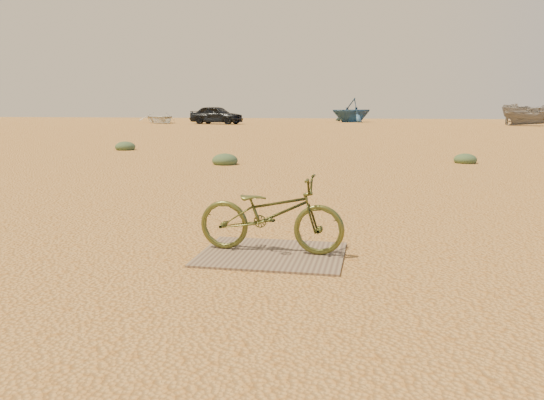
% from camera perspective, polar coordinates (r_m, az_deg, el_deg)
% --- Properties ---
extents(ground, '(120.00, 120.00, 0.00)m').
position_cam_1_polar(ground, '(5.61, -0.91, -5.00)').
color(ground, tan).
rests_on(ground, ground).
extents(plywood_board, '(1.41, 1.12, 0.02)m').
position_cam_1_polar(plywood_board, '(5.27, 0.00, -5.85)').
color(plywood_board, '#7B6950').
rests_on(plywood_board, ground).
extents(bicycle, '(1.48, 0.57, 0.77)m').
position_cam_1_polar(bicycle, '(5.25, -0.13, -1.47)').
color(bicycle, '#4A5022').
rests_on(bicycle, plywood_board).
extents(car, '(4.67, 2.57, 1.50)m').
position_cam_1_polar(car, '(44.71, -5.99, 9.10)').
color(car, black).
rests_on(car, ground).
extents(boat_near_left, '(5.17, 5.57, 0.94)m').
position_cam_1_polar(boat_near_left, '(47.81, -12.00, 8.65)').
color(boat_near_left, silver).
rests_on(boat_near_left, ground).
extents(boat_far_left, '(5.61, 5.54, 2.24)m').
position_cam_1_polar(boat_far_left, '(50.44, 8.55, 9.56)').
color(boat_far_left, '#2E577E').
rests_on(boat_far_left, ground).
extents(boat_mid_right, '(4.84, 2.71, 1.77)m').
position_cam_1_polar(boat_mid_right, '(44.70, 26.40, 8.29)').
color(boat_mid_right, slate).
rests_on(boat_mid_right, ground).
extents(kale_a, '(0.65, 0.65, 0.36)m').
position_cam_1_polar(kale_a, '(13.54, -5.08, 3.84)').
color(kale_a, '#4D6140').
rests_on(kale_a, ground).
extents(kale_b, '(0.58, 0.58, 0.32)m').
position_cam_1_polar(kale_b, '(14.69, 20.05, 3.76)').
color(kale_b, '#4D6140').
rests_on(kale_b, ground).
extents(kale_c, '(0.67, 0.67, 0.37)m').
position_cam_1_polar(kale_c, '(18.65, -15.49, 5.21)').
color(kale_c, '#4D6140').
rests_on(kale_c, ground).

